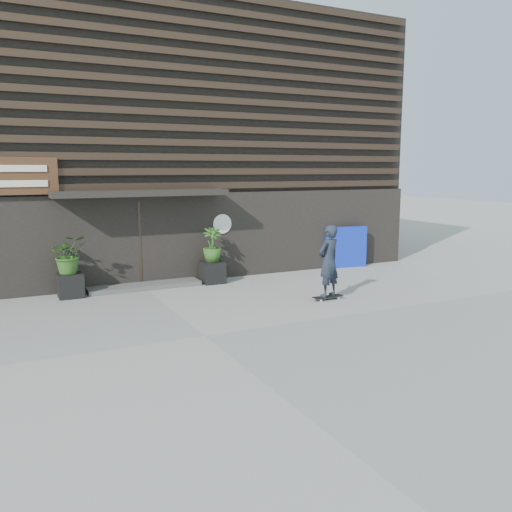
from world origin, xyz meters
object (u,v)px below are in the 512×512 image
planter_pot_right (213,272)px  skateboarder (329,261)px  planter_pot_left (71,285)px  blue_tarp (346,247)px

planter_pot_right → skateboarder: skateboarder is taller
planter_pot_left → blue_tarp: blue_tarp is taller
planter_pot_right → skateboarder: size_ratio=0.33×
blue_tarp → skateboarder: 4.49m
skateboarder → planter_pot_right: bearing=120.4°
planter_pot_right → blue_tarp: bearing=3.6°
planter_pot_left → blue_tarp: size_ratio=0.42×
planter_pot_right → skateboarder: (1.81, -3.08, 0.66)m
skateboarder → planter_pot_left: bearing=151.2°
planter_pot_right → blue_tarp: 4.78m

